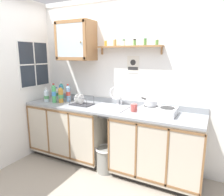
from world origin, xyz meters
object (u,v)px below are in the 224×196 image
object	(u,v)px
bottle_water_blue_4	(68,93)
bottle_juice_amber_2	(61,95)
hot_plate_stove	(158,111)
mug	(134,108)
bottle_water_clear_1	(46,96)
warning_sign	(133,65)
bottle_soda_green_3	(54,94)
wall_cabinet	(76,41)
saucepan	(151,103)
bottle_detergent_teal_0	(61,92)
dish_rack	(81,103)
trash_bin	(106,159)
sink	(111,108)
bottle_opaque_white_5	(57,94)

from	to	relation	value
bottle_water_blue_4	bottle_juice_amber_2	bearing A→B (deg)	-116.84
hot_plate_stove	mug	world-z (taller)	mug
bottle_water_clear_1	hot_plate_stove	bearing A→B (deg)	4.11
bottle_juice_amber_2	warning_sign	size ratio (longest dim) A/B	1.10
bottle_soda_green_3	warning_sign	world-z (taller)	warning_sign
hot_plate_stove	wall_cabinet	world-z (taller)	wall_cabinet
warning_sign	hot_plate_stove	bearing A→B (deg)	-29.28
saucepan	warning_sign	world-z (taller)	warning_sign
bottle_detergent_teal_0	bottle_soda_green_3	size ratio (longest dim) A/B	1.01
hot_plate_stove	bottle_juice_amber_2	world-z (taller)	bottle_juice_amber_2
saucepan	bottle_juice_amber_2	size ratio (longest dim) A/B	1.00
bottle_water_clear_1	dish_rack	size ratio (longest dim) A/B	0.70
bottle_juice_amber_2	bottle_water_blue_4	bearing A→B (deg)	63.16
mug	trash_bin	xyz separation A→B (m)	(-0.36, -0.17, -0.78)
saucepan	warning_sign	bearing A→B (deg)	146.51
sink	bottle_soda_green_3	bearing A→B (deg)	-172.36
sink	bottle_detergent_teal_0	world-z (taller)	bottle_detergent_teal_0
bottle_opaque_white_5	warning_sign	bearing A→B (deg)	7.70
sink	bottle_opaque_white_5	xyz separation A→B (m)	(-1.11, 0.07, 0.11)
hot_plate_stove	saucepan	size ratio (longest dim) A/B	1.67
bottle_juice_amber_2	bottle_opaque_white_5	bearing A→B (deg)	146.79
saucepan	wall_cabinet	world-z (taller)	wall_cabinet
saucepan	bottle_juice_amber_2	bearing A→B (deg)	-176.38
saucepan	mug	world-z (taller)	saucepan
hot_plate_stove	bottle_water_clear_1	distance (m)	1.86
saucepan	dish_rack	distance (m)	1.11
bottle_water_blue_4	dish_rack	xyz separation A→B (m)	(0.32, -0.09, -0.10)
bottle_juice_amber_2	bottle_opaque_white_5	size ratio (longest dim) A/B	1.28
bottle_water_blue_4	sink	bearing A→B (deg)	-2.50
saucepan	wall_cabinet	bearing A→B (deg)	176.45
bottle_juice_amber_2	wall_cabinet	size ratio (longest dim) A/B	0.46
bottle_opaque_white_5	dish_rack	distance (m)	0.62
hot_plate_stove	bottle_soda_green_3	bearing A→B (deg)	-176.11
bottle_water_clear_1	mug	size ratio (longest dim) A/B	1.88
dish_rack	wall_cabinet	distance (m)	0.98
bottle_water_blue_4	mug	world-z (taller)	bottle_water_blue_4
bottle_opaque_white_5	wall_cabinet	distance (m)	0.99
saucepan	sink	bearing A→B (deg)	-178.74
sink	mug	xyz separation A→B (m)	(0.38, -0.04, 0.06)
hot_plate_stove	saucepan	bearing A→B (deg)	165.84
bottle_detergent_teal_0	mug	world-z (taller)	bottle_detergent_teal_0
dish_rack	bottle_detergent_teal_0	bearing A→B (deg)	168.03
bottle_water_clear_1	bottle_juice_amber_2	size ratio (longest dim) A/B	0.86
saucepan	bottle_opaque_white_5	distance (m)	1.71
trash_bin	bottle_water_blue_4	bearing A→B (deg)	163.77
mug	warning_sign	world-z (taller)	warning_sign
bottle_soda_green_3	bottle_water_blue_4	bearing A→B (deg)	46.76
sink	mug	size ratio (longest dim) A/B	3.95
bottle_juice_amber_2	bottle_soda_green_3	world-z (taller)	bottle_soda_green_3
saucepan	dish_rack	world-z (taller)	same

